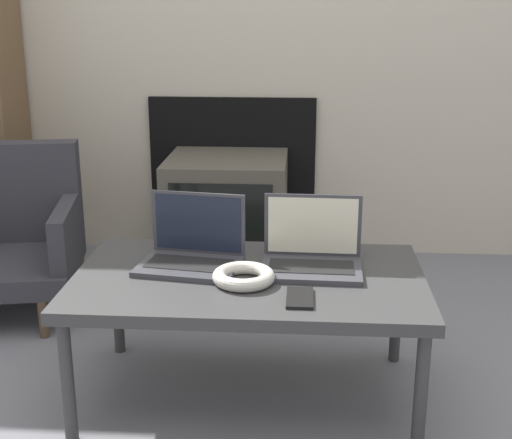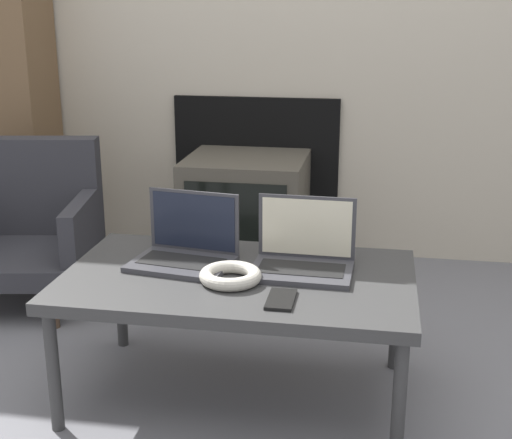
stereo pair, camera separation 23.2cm
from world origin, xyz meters
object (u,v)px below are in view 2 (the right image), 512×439
object	(u,v)px
phone	(281,299)
armchair	(25,223)
laptop_right	(303,255)
headphones	(230,276)
laptop_left	(186,248)
tv	(246,213)

from	to	relation	value
phone	armchair	distance (m)	1.42
laptop_right	headphones	world-z (taller)	laptop_right
headphones	armchair	bearing A→B (deg)	144.53
laptop_left	tv	world-z (taller)	laptop_left
phone	tv	world-z (taller)	tv
laptop_left	headphones	distance (m)	0.21
phone	armchair	bearing A→B (deg)	144.70
phone	laptop_left	bearing A→B (deg)	143.25
tv	armchair	world-z (taller)	armchair
tv	armchair	distance (m)	0.94
headphones	tv	world-z (taller)	tv
laptop_right	laptop_left	bearing A→B (deg)	-178.46
headphones	phone	world-z (taller)	headphones
laptop_left	tv	size ratio (longest dim) A/B	0.62
headphones	tv	xyz separation A→B (m)	(-0.17, 1.15, -0.16)
laptop_left	laptop_right	world-z (taller)	same
laptop_left	tv	bearing A→B (deg)	98.98
phone	tv	size ratio (longest dim) A/B	0.26
laptop_left	phone	bearing A→B (deg)	-28.22
armchair	phone	bearing A→B (deg)	-45.39
tv	phone	bearing A→B (deg)	-75.21
laptop_left	armchair	world-z (taller)	armchair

